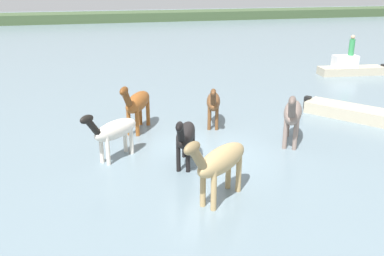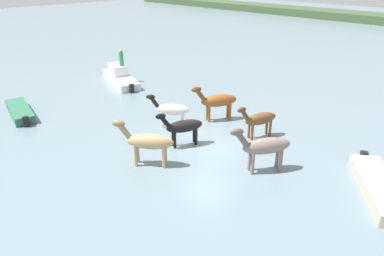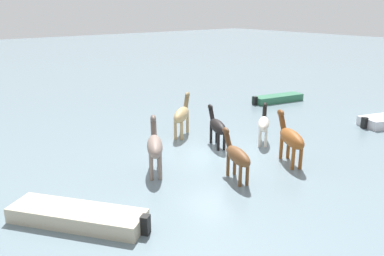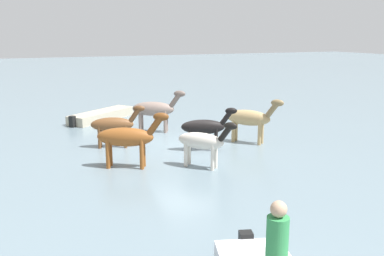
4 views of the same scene
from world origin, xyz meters
The scene contains 9 objects.
ground_plane centered at (0.00, 0.00, 0.00)m, with size 143.05×143.05×0.00m, color slate.
horse_mid_herd centered at (1.04, 2.50, 0.96)m, with size 1.05×2.24×1.75m.
horse_dark_mare centered at (-2.91, 0.30, 0.96)m, with size 1.93×1.70×1.74m.
horse_chestnut_trailing centered at (-0.55, -3.02, 1.09)m, with size 2.24×1.91×1.99m.
horse_gray_outer centered at (-1.86, 2.70, 1.10)m, with size 1.55×2.45×1.99m.
horse_rear_stallion centered at (-0.87, -0.74, 0.97)m, with size 1.20×2.21×1.75m.
horse_pinto_flank centered at (3.08, 0.04, 1.11)m, with size 1.70×2.42×2.02m.
boat_dinghy_port centered at (-10.04, -4.77, 0.16)m, with size 3.90×1.71×0.71m.
boat_launch_far centered at (7.02, 1.81, 0.16)m, with size 3.45×4.08×0.73m.
Camera 3 is at (10.89, 12.22, 6.32)m, focal length 36.91 mm.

